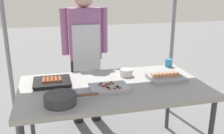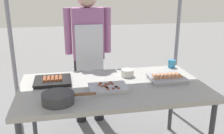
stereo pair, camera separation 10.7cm
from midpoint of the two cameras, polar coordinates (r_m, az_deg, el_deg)
stall_table at (r=2.22m, az=-1.07°, el=-5.39°), size 1.60×0.90×0.75m
tray_grilled_sausages at (r=2.30m, az=-14.67°, el=-3.23°), size 0.32×0.29×0.05m
tray_meat_skewers at (r=2.10m, az=-2.15°, el=-4.71°), size 0.32×0.21×0.04m
tray_pork_links at (r=2.38m, az=10.84°, el=-2.20°), size 0.32×0.27×0.05m
cooking_wok at (r=1.88m, az=-13.09°, el=-7.02°), size 0.40×0.24×0.08m
condiment_bowl at (r=2.42m, az=2.00°, el=-1.27°), size 0.12×0.12×0.07m
drink_cup_near_edge at (r=2.76m, az=11.60°, el=0.91°), size 0.08×0.08×0.08m
vendor_woman at (r=2.87m, az=-7.16°, el=4.57°), size 0.52×0.23×1.57m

